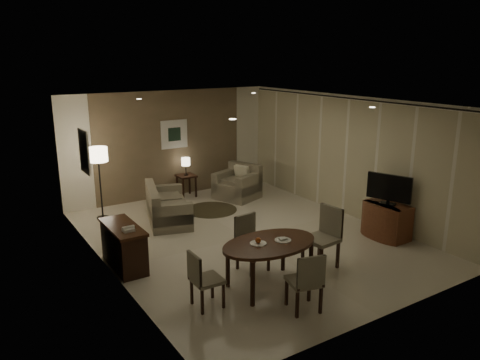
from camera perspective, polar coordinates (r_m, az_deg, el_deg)
room_shell at (r=9.37m, az=-0.66°, el=1.45°), size 5.50×7.00×2.70m
taupe_accent at (r=12.05m, az=-8.47°, el=4.35°), size 3.96×0.03×2.70m
curtain_wall at (r=10.72m, az=12.77°, el=2.65°), size 0.08×6.70×2.58m
curtain_rod at (r=10.52m, az=13.18°, el=9.68°), size 0.03×6.80×0.03m
art_back_frame at (r=12.02m, az=-8.03°, el=5.55°), size 0.72×0.03×0.72m
art_back_canvas at (r=12.01m, az=-8.00°, el=5.54°), size 0.34×0.01×0.34m
art_left_frame at (r=8.95m, az=-18.47°, el=3.29°), size 0.03×0.60×0.80m
art_left_canvas at (r=8.95m, az=-18.37°, el=3.31°), size 0.01×0.46×0.64m
downlight_nl at (r=6.56m, az=-0.91°, el=7.43°), size 0.10×0.10×0.01m
downlight_nr at (r=8.37m, az=15.83°, el=8.52°), size 0.10×0.10×0.01m
downlight_fl at (r=9.79m, az=-12.21°, el=9.63°), size 0.10×0.10×0.01m
downlight_fr at (r=11.08m, az=1.68°, el=10.55°), size 0.10×0.10×0.01m
console_desk at (r=8.33m, az=-13.97°, el=-7.87°), size 0.48×1.20×0.75m
telephone at (r=7.90m, az=-13.45°, el=-5.78°), size 0.20×0.14×0.09m
tv_cabinet at (r=9.82m, az=17.48°, el=-4.73°), size 0.48×0.90×0.70m
flat_tv at (r=9.60m, az=17.71°, el=-0.98°), size 0.36×0.85×0.60m
dining_table at (r=7.45m, az=3.58°, el=-10.27°), size 1.59×1.00×0.75m
chair_near at (r=6.85m, az=7.80°, el=-12.03°), size 0.53×0.53×0.91m
chair_far at (r=7.94m, az=1.59°, el=-7.82°), size 0.50×0.50×0.94m
chair_left at (r=6.90m, az=-4.03°, el=-11.96°), size 0.42×0.42×0.86m
chair_right at (r=8.13m, az=9.84°, el=-7.04°), size 0.56×0.56×1.05m
plate_a at (r=7.23m, az=2.23°, el=-7.74°), size 0.26×0.26×0.02m
plate_b at (r=7.38m, az=5.25°, el=-7.32°), size 0.26×0.26×0.02m
fruit_apple at (r=7.21m, az=2.23°, el=-7.35°), size 0.09×0.09×0.09m
napkin at (r=7.37m, az=5.25°, el=-7.15°), size 0.12×0.08×0.03m
round_rug at (r=11.09m, az=-3.53°, el=-3.63°), size 1.21×1.21×0.01m
sofa at (r=10.37m, az=-8.76°, el=-2.88°), size 1.83×1.28×0.78m
armchair at (r=11.85m, az=-0.37°, el=-0.26°), size 1.19×1.22×0.85m
side_table at (r=12.12m, az=-6.55°, el=-0.70°), size 0.45×0.45×0.57m
table_lamp at (r=11.98m, az=-6.62°, el=1.77°), size 0.22×0.22×0.50m
floor_lamp at (r=10.73m, az=-16.66°, el=-0.42°), size 0.41×0.41×1.62m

